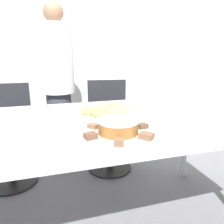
{
  "coord_description": "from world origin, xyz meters",
  "views": [
    {
      "loc": [
        -0.29,
        -1.2,
        1.15
      ],
      "look_at": [
        0.04,
        -0.07,
        0.83
      ],
      "focal_mm": 35.0,
      "sensor_mm": 36.0,
      "label": 1
    }
  ],
  "objects_px": {
    "person_standing": "(58,87)",
    "frosted_cake": "(118,126)",
    "plate_cake": "(118,134)",
    "plate_donuts": "(108,112)",
    "office_chair_left": "(9,137)",
    "office_chair_right": "(109,128)"
  },
  "relations": [
    {
      "from": "office_chair_left",
      "to": "plate_cake",
      "type": "xyz_separation_m",
      "value": [
        0.67,
        -1.1,
        0.36
      ]
    },
    {
      "from": "plate_cake",
      "to": "plate_donuts",
      "type": "height_order",
      "value": "same"
    },
    {
      "from": "person_standing",
      "to": "office_chair_left",
      "type": "distance_m",
      "value": 0.64
    },
    {
      "from": "plate_cake",
      "to": "frosted_cake",
      "type": "xyz_separation_m",
      "value": [
        0.0,
        0.0,
        0.04
      ]
    },
    {
      "from": "plate_donuts",
      "to": "frosted_cake",
      "type": "xyz_separation_m",
      "value": [
        -0.06,
        -0.4,
        0.04
      ]
    },
    {
      "from": "office_chair_right",
      "to": "frosted_cake",
      "type": "height_order",
      "value": "office_chair_right"
    },
    {
      "from": "office_chair_right",
      "to": "office_chair_left",
      "type": "bearing_deg",
      "value": -172.38
    },
    {
      "from": "person_standing",
      "to": "office_chair_left",
      "type": "relative_size",
      "value": 1.8
    },
    {
      "from": "office_chair_left",
      "to": "plate_cake",
      "type": "bearing_deg",
      "value": -58.03
    },
    {
      "from": "plate_donuts",
      "to": "office_chair_left",
      "type": "bearing_deg",
      "value": 136.29
    },
    {
      "from": "office_chair_left",
      "to": "office_chair_right",
      "type": "bearing_deg",
      "value": 0.35
    },
    {
      "from": "plate_cake",
      "to": "office_chair_left",
      "type": "bearing_deg",
      "value": 121.58
    },
    {
      "from": "office_chair_left",
      "to": "plate_donuts",
      "type": "xyz_separation_m",
      "value": [
        0.73,
        -0.7,
        0.36
      ]
    },
    {
      "from": "person_standing",
      "to": "plate_donuts",
      "type": "distance_m",
      "value": 0.86
    },
    {
      "from": "office_chair_left",
      "to": "frosted_cake",
      "type": "xyz_separation_m",
      "value": [
        0.67,
        -1.1,
        0.4
      ]
    },
    {
      "from": "person_standing",
      "to": "plate_cake",
      "type": "distance_m",
      "value": 1.23
    },
    {
      "from": "office_chair_left",
      "to": "plate_cake",
      "type": "relative_size",
      "value": 2.33
    },
    {
      "from": "person_standing",
      "to": "plate_cake",
      "type": "height_order",
      "value": "person_standing"
    },
    {
      "from": "office_chair_left",
      "to": "office_chair_right",
      "type": "distance_m",
      "value": 0.93
    },
    {
      "from": "plate_cake",
      "to": "person_standing",
      "type": "bearing_deg",
      "value": 99.95
    },
    {
      "from": "person_standing",
      "to": "frosted_cake",
      "type": "xyz_separation_m",
      "value": [
        0.21,
        -1.21,
        -0.03
      ]
    },
    {
      "from": "person_standing",
      "to": "frosted_cake",
      "type": "height_order",
      "value": "person_standing"
    }
  ]
}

